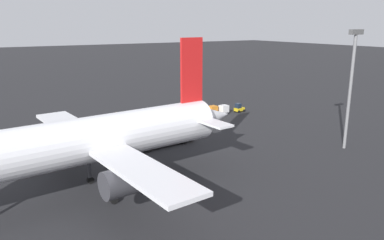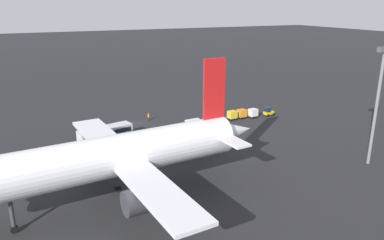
# 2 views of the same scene
# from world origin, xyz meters

# --- Properties ---
(ground_plane) EXTENTS (600.00, 600.00, 0.00)m
(ground_plane) POSITION_xyz_m (0.00, 0.00, 0.00)
(ground_plane) COLOR #232326
(airplane) EXTENTS (44.21, 37.37, 18.40)m
(airplane) POSITION_xyz_m (13.06, 33.01, 6.93)
(airplane) COLOR silver
(airplane) RESTS_ON ground
(shuttle_bus_near) EXTENTS (10.75, 5.12, 3.11)m
(shuttle_bus_near) POSITION_xyz_m (9.18, 9.11, 1.87)
(shuttle_bus_near) COLOR silver
(shuttle_bus_near) RESTS_ON ground
(shuttle_bus_far) EXTENTS (11.81, 3.74, 3.26)m
(shuttle_bus_far) POSITION_xyz_m (-3.03, 20.58, 1.95)
(shuttle_bus_far) COLOR silver
(shuttle_bus_far) RESTS_ON ground
(baggage_tug) EXTENTS (2.53, 1.87, 2.10)m
(baggage_tug) POSITION_xyz_m (-29.96, 7.45, 0.94)
(baggage_tug) COLOR gold
(baggage_tug) RESTS_ON ground
(worker_person) EXTENTS (0.38, 0.38, 1.74)m
(worker_person) POSITION_xyz_m (-2.75, -0.69, 0.87)
(worker_person) COLOR #1E1E2D
(worker_person) RESTS_ON ground
(cargo_cart_white) EXTENTS (2.17, 1.90, 2.06)m
(cargo_cart_white) POSITION_xyz_m (-25.70, 7.24, 1.19)
(cargo_cart_white) COLOR #38383D
(cargo_cart_white) RESTS_ON ground
(cargo_cart_orange) EXTENTS (2.17, 1.90, 2.06)m
(cargo_cart_orange) POSITION_xyz_m (-23.06, 6.56, 1.19)
(cargo_cart_orange) COLOR #38383D
(cargo_cart_orange) RESTS_ON ground
(cargo_cart_yellow) EXTENTS (2.17, 1.90, 2.06)m
(cargo_cart_yellow) POSITION_xyz_m (-20.42, 6.67, 1.19)
(cargo_cart_yellow) COLOR #38383D
(cargo_cart_yellow) RESTS_ON ground
(light_pole) EXTENTS (2.80, 0.70, 19.32)m
(light_pole) POSITION_xyz_m (-28.34, 37.50, 11.70)
(light_pole) COLOR slate
(light_pole) RESTS_ON ground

